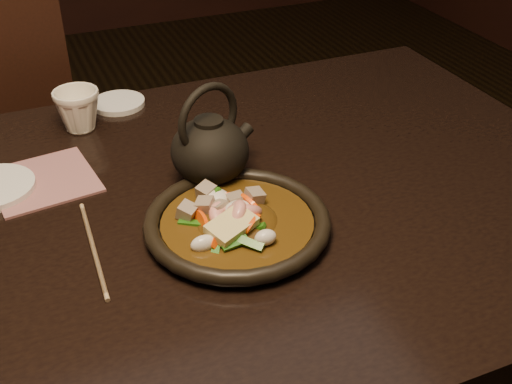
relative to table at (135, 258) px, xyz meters
name	(u,v)px	position (x,y,z in m)	size (l,w,h in m)	color
table	(135,258)	(0.00, 0.00, 0.00)	(1.60, 0.90, 0.75)	black
plate	(237,223)	(0.14, -0.09, 0.09)	(0.28, 0.28, 0.03)	black
stirfry	(234,220)	(0.14, -0.09, 0.10)	(0.15, 0.18, 0.06)	#3D270B
saucer_right	(119,103)	(0.07, 0.40, 0.08)	(0.11, 0.11, 0.01)	white
tea_cup	(78,109)	(-0.02, 0.32, 0.12)	(0.09, 0.08, 0.09)	white
chopsticks	(93,248)	(-0.06, -0.05, 0.08)	(0.01, 0.23, 0.01)	tan
napkin	(44,181)	(-0.11, 0.16, 0.08)	(0.16, 0.16, 0.00)	#955B5C
teapot	(210,147)	(0.15, 0.05, 0.14)	(0.15, 0.13, 0.17)	black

